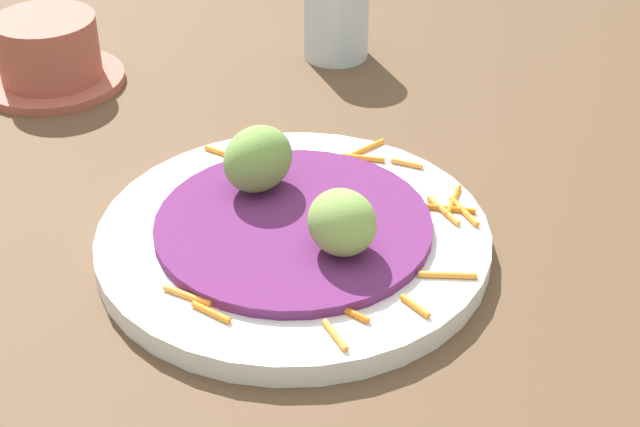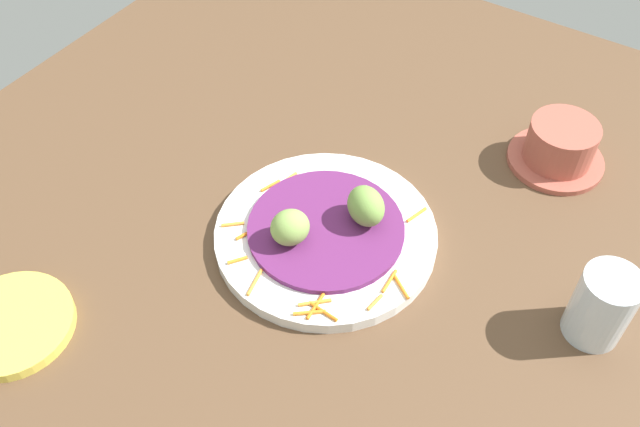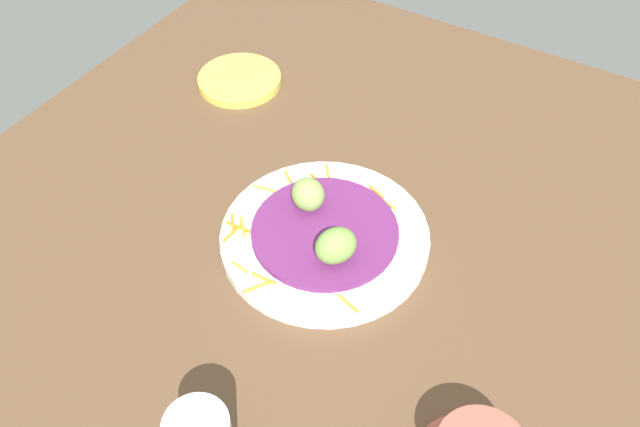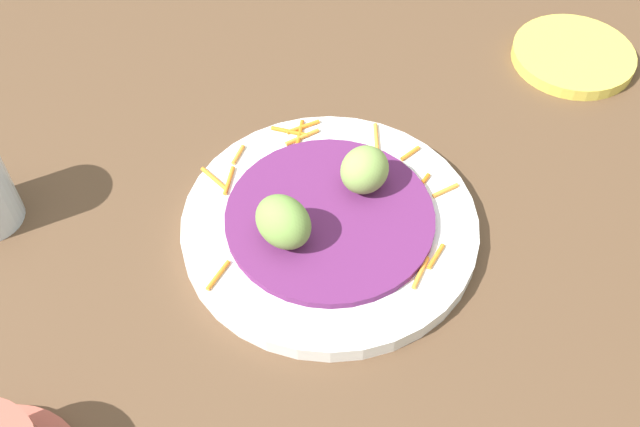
% 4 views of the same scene
% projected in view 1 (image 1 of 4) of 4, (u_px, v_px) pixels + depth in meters
% --- Properties ---
extents(table_surface, '(1.10, 1.10, 0.02)m').
position_uv_depth(table_surface, '(246.00, 253.00, 0.65)').
color(table_surface, brown).
rests_on(table_surface, ground).
extents(main_plate, '(0.26, 0.26, 0.02)m').
position_uv_depth(main_plate, '(295.00, 236.00, 0.64)').
color(main_plate, white).
rests_on(main_plate, table_surface).
extents(cabbage_bed, '(0.18, 0.18, 0.01)m').
position_uv_depth(cabbage_bed, '(295.00, 221.00, 0.63)').
color(cabbage_bed, '#60235B').
rests_on(cabbage_bed, main_plate).
extents(carrot_garnish, '(0.24, 0.22, 0.00)m').
position_uv_depth(carrot_garnish, '(371.00, 224.00, 0.63)').
color(carrot_garnish, orange).
rests_on(carrot_garnish, main_plate).
extents(guac_scoop_left, '(0.06, 0.06, 0.04)m').
position_uv_depth(guac_scoop_left, '(342.00, 222.00, 0.59)').
color(guac_scoop_left, '#84A851').
rests_on(guac_scoop_left, cabbage_bed).
extents(guac_scoop_center, '(0.07, 0.06, 0.05)m').
position_uv_depth(guac_scoop_center, '(252.00, 158.00, 0.65)').
color(guac_scoop_center, '#759E47').
rests_on(guac_scoop_center, cabbage_bed).
extents(terracotta_bowl, '(0.12, 0.12, 0.06)m').
position_uv_depth(terracotta_bowl, '(49.00, 55.00, 0.83)').
color(terracotta_bowl, '#A85142').
rests_on(terracotta_bowl, table_surface).
extents(water_glass, '(0.06, 0.06, 0.09)m').
position_uv_depth(water_glass, '(336.00, 10.00, 0.87)').
color(water_glass, silver).
rests_on(water_glass, table_surface).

